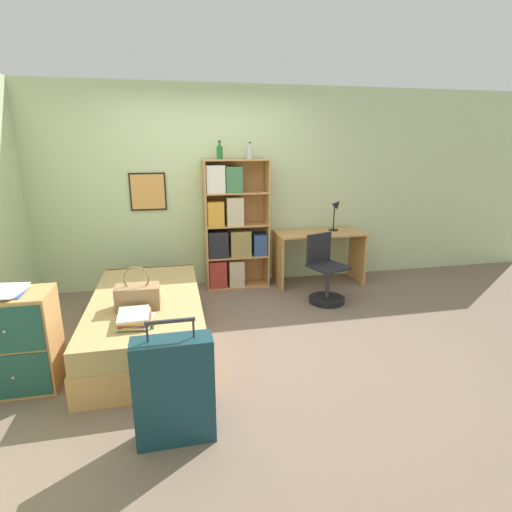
# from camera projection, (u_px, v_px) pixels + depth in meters

# --- Properties ---
(ground_plane) EXTENTS (14.00, 14.00, 0.00)m
(ground_plane) POSITION_uv_depth(u_px,v_px,m) (228.00, 334.00, 4.07)
(ground_plane) COLOR #756051
(wall_back) EXTENTS (10.00, 0.09, 2.60)m
(wall_back) POSITION_uv_depth(u_px,v_px,m) (209.00, 189.00, 5.25)
(wall_back) COLOR beige
(wall_back) RESTS_ON ground_plane
(bed) EXTENTS (1.04, 2.01, 0.46)m
(bed) POSITION_uv_depth(u_px,v_px,m) (148.00, 319.00, 3.87)
(bed) COLOR tan
(bed) RESTS_ON ground_plane
(handbag) EXTENTS (0.38, 0.22, 0.38)m
(handbag) POSITION_uv_depth(u_px,v_px,m) (138.00, 296.00, 3.52)
(handbag) COLOR #93704C
(handbag) RESTS_ON bed
(book_stack_on_bed) EXTENTS (0.30, 0.36, 0.09)m
(book_stack_on_bed) POSITION_uv_depth(u_px,v_px,m) (135.00, 318.00, 3.22)
(book_stack_on_bed) COLOR #427A4C
(book_stack_on_bed) RESTS_ON bed
(suitcase) EXTENTS (0.50, 0.19, 0.85)m
(suitcase) POSITION_uv_depth(u_px,v_px,m) (174.00, 390.00, 2.53)
(suitcase) COLOR #143842
(suitcase) RESTS_ON ground_plane
(dresser) EXTENTS (0.54, 0.43, 0.79)m
(dresser) POSITION_uv_depth(u_px,v_px,m) (19.00, 341.00, 3.09)
(dresser) COLOR tan
(dresser) RESTS_ON ground_plane
(magazine_pile_on_dresser) EXTENTS (0.31, 0.38, 0.03)m
(magazine_pile_on_dresser) POSITION_uv_depth(u_px,v_px,m) (4.00, 292.00, 2.97)
(magazine_pile_on_dresser) COLOR #334C84
(magazine_pile_on_dresser) RESTS_ON dresser
(bookcase) EXTENTS (0.83, 0.32, 1.68)m
(bookcase) POSITION_uv_depth(u_px,v_px,m) (230.00, 229.00, 5.23)
(bookcase) COLOR tan
(bookcase) RESTS_ON ground_plane
(bottle_green) EXTENTS (0.08, 0.08, 0.23)m
(bottle_green) POSITION_uv_depth(u_px,v_px,m) (220.00, 152.00, 4.93)
(bottle_green) COLOR #1E6B2D
(bottle_green) RESTS_ON bookcase
(bottle_brown) EXTENTS (0.07, 0.07, 0.21)m
(bottle_brown) POSITION_uv_depth(u_px,v_px,m) (250.00, 152.00, 5.05)
(bottle_brown) COLOR #B7BCC1
(bottle_brown) RESTS_ON bookcase
(desk) EXTENTS (1.19, 0.54, 0.72)m
(desk) POSITION_uv_depth(u_px,v_px,m) (319.00, 247.00, 5.45)
(desk) COLOR tan
(desk) RESTS_ON ground_plane
(desk_lamp) EXTENTS (0.17, 0.12, 0.44)m
(desk_lamp) POSITION_uv_depth(u_px,v_px,m) (336.00, 209.00, 5.41)
(desk_lamp) COLOR black
(desk_lamp) RESTS_ON desk
(desk_chair) EXTENTS (0.51, 0.51, 0.82)m
(desk_chair) POSITION_uv_depth(u_px,v_px,m) (325.00, 280.00, 4.85)
(desk_chair) COLOR black
(desk_chair) RESTS_ON ground_plane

